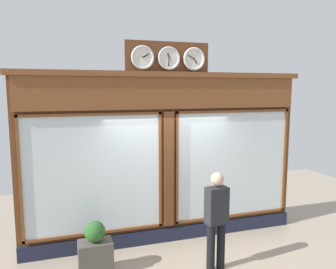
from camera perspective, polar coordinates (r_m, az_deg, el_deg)
shop_facade at (r=6.63m, az=-0.33°, el=-3.79°), size 5.72×0.42×3.93m
pedestrian at (r=5.76m, az=8.32°, el=-13.82°), size 0.38×0.26×1.69m
planter_box at (r=5.99m, az=-12.33°, el=-19.92°), size 0.56×0.36×0.56m
planter_shrub at (r=5.79m, az=-12.46°, el=-15.97°), size 0.35×0.35×0.35m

